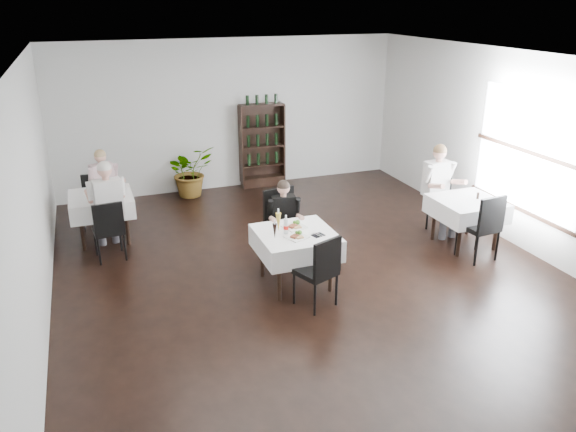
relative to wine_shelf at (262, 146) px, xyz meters
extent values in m
plane|color=black|center=(-0.60, -4.31, -0.85)|extent=(9.00, 9.00, 0.00)
plane|color=white|center=(-0.60, -4.31, 2.15)|extent=(9.00, 9.00, 0.00)
plane|color=silver|center=(-0.60, 0.19, 0.65)|extent=(7.00, 0.00, 7.00)
plane|color=silver|center=(-4.10, -4.31, 0.65)|extent=(0.00, 9.00, 9.00)
plane|color=silver|center=(2.90, -4.31, 0.65)|extent=(0.00, 9.00, 9.00)
cube|color=white|center=(2.88, -4.31, 0.70)|extent=(0.03, 2.20, 1.80)
cube|color=black|center=(2.86, -4.31, -0.22)|extent=(0.05, 2.30, 0.06)
cube|color=black|center=(0.00, 0.01, -0.75)|extent=(0.90, 0.28, 0.20)
cylinder|color=black|center=(-1.27, -4.68, -0.49)|extent=(0.06, 0.06, 0.71)
cylinder|color=black|center=(-1.27, -3.95, -0.49)|extent=(0.06, 0.06, 0.71)
cylinder|color=black|center=(-0.53, -4.68, -0.49)|extent=(0.06, 0.06, 0.71)
cylinder|color=black|center=(-0.53, -3.95, -0.49)|extent=(0.06, 0.06, 0.71)
cube|color=black|center=(-0.90, -4.31, -0.12)|extent=(0.85, 0.85, 0.04)
cube|color=white|center=(-0.90, -4.31, -0.23)|extent=(1.03, 1.03, 0.30)
cylinder|color=black|center=(-3.64, -2.15, -0.49)|extent=(0.06, 0.06, 0.71)
cylinder|color=black|center=(-3.64, -1.47, -0.49)|extent=(0.06, 0.06, 0.71)
cylinder|color=black|center=(-2.96, -2.15, -0.49)|extent=(0.06, 0.06, 0.71)
cylinder|color=black|center=(-2.96, -1.47, -0.49)|extent=(0.06, 0.06, 0.71)
cube|color=black|center=(-3.30, -1.81, -0.12)|extent=(0.80, 0.80, 0.04)
cube|color=white|center=(-3.30, -1.81, -0.23)|extent=(0.98, 0.98, 0.30)
cylinder|color=black|center=(1.76, -4.35, -0.49)|extent=(0.06, 0.06, 0.71)
cylinder|color=black|center=(1.76, -3.67, -0.49)|extent=(0.06, 0.06, 0.71)
cylinder|color=black|center=(2.44, -4.35, -0.49)|extent=(0.06, 0.06, 0.71)
cylinder|color=black|center=(2.44, -3.67, -0.49)|extent=(0.06, 0.06, 0.71)
cube|color=black|center=(2.10, -4.01, -0.12)|extent=(0.80, 0.80, 0.04)
cube|color=white|center=(2.10, -4.01, -0.23)|extent=(0.98, 0.98, 0.30)
imported|color=#25561D|center=(-1.55, -0.13, -0.34)|extent=(1.14, 1.07, 1.01)
cylinder|color=black|center=(-0.96, -3.91, -0.59)|extent=(0.04, 0.04, 0.51)
cylinder|color=black|center=(-1.05, -3.48, -0.59)|extent=(0.04, 0.04, 0.51)
cylinder|color=black|center=(-0.53, -3.82, -0.59)|extent=(0.04, 0.04, 0.51)
cylinder|color=black|center=(-0.62, -3.39, -0.59)|extent=(0.04, 0.04, 0.51)
cube|color=black|center=(-0.79, -3.65, -0.31)|extent=(0.60, 0.60, 0.08)
cube|color=black|center=(-0.83, -3.42, -0.01)|extent=(0.51, 0.16, 0.55)
cylinder|color=black|center=(-0.76, -4.69, -0.62)|extent=(0.03, 0.03, 0.45)
cylinder|color=black|center=(-0.61, -5.05, -0.62)|extent=(0.03, 0.03, 0.45)
cylinder|color=black|center=(-1.12, -4.83, -0.62)|extent=(0.03, 0.03, 0.45)
cylinder|color=black|center=(-0.98, -5.19, -0.62)|extent=(0.03, 0.03, 0.45)
cube|color=black|center=(-0.87, -4.94, -0.37)|extent=(0.58, 0.58, 0.07)
cube|color=black|center=(-0.79, -5.13, -0.11)|extent=(0.43, 0.21, 0.48)
cylinder|color=black|center=(-3.62, -1.39, -0.64)|extent=(0.03, 0.03, 0.41)
cylinder|color=black|center=(-3.55, -1.04, -0.64)|extent=(0.03, 0.03, 0.41)
cylinder|color=black|center=(-3.26, -1.46, -0.64)|extent=(0.03, 0.03, 0.41)
cylinder|color=black|center=(-3.20, -1.11, -0.64)|extent=(0.03, 0.03, 0.41)
cube|color=black|center=(-3.41, -1.25, -0.41)|extent=(0.48, 0.48, 0.06)
cube|color=black|center=(-3.37, -1.06, -0.16)|extent=(0.41, 0.12, 0.45)
cylinder|color=black|center=(-3.09, -2.38, -0.63)|extent=(0.03, 0.03, 0.43)
cylinder|color=black|center=(-3.05, -2.75, -0.63)|extent=(0.03, 0.03, 0.43)
cylinder|color=black|center=(-3.46, -2.41, -0.63)|extent=(0.03, 0.03, 0.43)
cylinder|color=black|center=(-3.43, -2.79, -0.63)|extent=(0.03, 0.03, 0.43)
cube|color=black|center=(-3.26, -2.58, -0.38)|extent=(0.47, 0.47, 0.07)
cube|color=black|center=(-3.24, -2.78, -0.13)|extent=(0.44, 0.09, 0.47)
cylinder|color=black|center=(1.94, -3.67, -0.61)|extent=(0.04, 0.04, 0.47)
cylinder|color=black|center=(1.91, -3.26, -0.61)|extent=(0.04, 0.04, 0.47)
cylinder|color=black|center=(2.35, -3.64, -0.61)|extent=(0.04, 0.04, 0.47)
cylinder|color=black|center=(2.32, -3.24, -0.61)|extent=(0.04, 0.04, 0.47)
cube|color=black|center=(2.13, -3.45, -0.35)|extent=(0.50, 0.50, 0.07)
cube|color=black|center=(2.11, -3.24, -0.07)|extent=(0.47, 0.08, 0.51)
cylinder|color=black|center=(2.17, -4.26, -0.61)|extent=(0.04, 0.04, 0.48)
cylinder|color=black|center=(2.21, -4.67, -0.61)|extent=(0.04, 0.04, 0.48)
cylinder|color=black|center=(1.75, -4.30, -0.61)|extent=(0.04, 0.04, 0.48)
cylinder|color=black|center=(1.80, -4.72, -0.61)|extent=(0.04, 0.04, 0.48)
cube|color=black|center=(1.98, -4.49, -0.34)|extent=(0.53, 0.53, 0.07)
cube|color=black|center=(2.01, -4.71, -0.06)|extent=(0.48, 0.10, 0.52)
cube|color=#44454C|center=(-0.91, -3.69, -0.35)|extent=(0.17, 0.38, 0.12)
cylinder|color=#44454C|center=(-0.93, -3.84, -0.63)|extent=(0.10, 0.10, 0.43)
cube|color=#44454C|center=(-0.74, -3.71, -0.35)|extent=(0.17, 0.38, 0.12)
cylinder|color=#44454C|center=(-0.76, -3.87, -0.63)|extent=(0.10, 0.10, 0.43)
cube|color=black|center=(-0.80, -3.53, -0.06)|extent=(0.38, 0.24, 0.48)
cylinder|color=tan|center=(-1.03, -3.74, -0.08)|extent=(0.11, 0.28, 0.14)
cylinder|color=tan|center=(-0.63, -3.80, -0.08)|extent=(0.11, 0.28, 0.14)
sphere|color=tan|center=(-0.80, -3.55, 0.30)|extent=(0.18, 0.18, 0.18)
sphere|color=black|center=(-0.80, -3.55, 0.33)|extent=(0.18, 0.18, 0.18)
cube|color=#44454C|center=(-3.25, -1.30, -0.32)|extent=(0.25, 0.41, 0.13)
cylinder|color=#44454C|center=(-3.20, -1.46, -0.62)|extent=(0.10, 0.10, 0.46)
cube|color=#44454C|center=(-3.08, -1.24, -0.32)|extent=(0.25, 0.41, 0.13)
cylinder|color=#44454C|center=(-3.02, -1.40, -0.62)|extent=(0.10, 0.10, 0.46)
cube|color=#C6A3A7|center=(-3.22, -1.10, -0.02)|extent=(0.42, 0.32, 0.51)
cylinder|color=tan|center=(-3.34, -1.41, -0.04)|extent=(0.17, 0.30, 0.14)
cylinder|color=tan|center=(-2.94, -1.27, -0.04)|extent=(0.17, 0.30, 0.14)
sphere|color=tan|center=(-3.22, -1.12, 0.37)|extent=(0.20, 0.20, 0.20)
sphere|color=olive|center=(-3.22, -1.12, 0.40)|extent=(0.20, 0.20, 0.20)
cube|color=#44454C|center=(-3.13, -2.19, -0.27)|extent=(0.20, 0.45, 0.14)
cylinder|color=#44454C|center=(-3.15, -2.01, -0.60)|extent=(0.11, 0.11, 0.50)
cube|color=#44454C|center=(-3.33, -2.22, -0.27)|extent=(0.20, 0.45, 0.14)
cylinder|color=#44454C|center=(-3.35, -2.04, -0.60)|extent=(0.11, 0.11, 0.50)
cube|color=silver|center=(-3.20, -2.40, 0.06)|extent=(0.44, 0.28, 0.56)
cylinder|color=tan|center=(-3.01, -2.09, 0.04)|extent=(0.13, 0.33, 0.16)
cylinder|color=tan|center=(-3.47, -2.16, 0.04)|extent=(0.13, 0.33, 0.16)
sphere|color=tan|center=(-3.20, -2.38, 0.49)|extent=(0.21, 0.21, 0.21)
sphere|color=beige|center=(-3.20, -2.38, 0.52)|extent=(0.21, 0.21, 0.21)
cube|color=#44454C|center=(1.89, -3.53, -0.26)|extent=(0.20, 0.45, 0.15)
cylinder|color=#44454C|center=(1.92, -3.72, -0.59)|extent=(0.12, 0.12, 0.51)
cube|color=#44454C|center=(2.10, -3.50, -0.26)|extent=(0.20, 0.45, 0.15)
cylinder|color=#44454C|center=(2.12, -3.69, -0.59)|extent=(0.12, 0.12, 0.51)
cube|color=silver|center=(1.97, -3.32, 0.08)|extent=(0.44, 0.28, 0.58)
cylinder|color=tan|center=(1.77, -3.63, 0.06)|extent=(0.12, 0.33, 0.16)
cylinder|color=tan|center=(2.25, -3.57, 0.06)|extent=(0.12, 0.33, 0.16)
sphere|color=tan|center=(1.98, -3.34, 0.52)|extent=(0.22, 0.22, 0.22)
sphere|color=brown|center=(1.98, -3.34, 0.55)|extent=(0.22, 0.22, 0.22)
cube|color=white|center=(-0.86, -4.14, -0.07)|extent=(0.34, 0.34, 0.02)
cube|color=#572619|center=(-0.89, -4.17, -0.04)|extent=(0.14, 0.13, 0.03)
sphere|color=#376D1D|center=(-0.79, -4.10, -0.02)|extent=(0.07, 0.07, 0.07)
cube|color=olive|center=(-0.83, -4.21, -0.05)|extent=(0.10, 0.08, 0.02)
cube|color=white|center=(-0.95, -4.48, -0.07)|extent=(0.34, 0.34, 0.02)
cube|color=#572619|center=(-0.98, -4.50, -0.05)|extent=(0.13, 0.13, 0.02)
sphere|color=#376D1D|center=(-0.89, -4.44, -0.03)|extent=(0.06, 0.06, 0.06)
cube|color=olive|center=(-0.93, -4.54, -0.05)|extent=(0.10, 0.08, 0.02)
cone|color=black|center=(-1.23, -4.41, 0.03)|extent=(0.06, 0.06, 0.21)
cylinder|color=silver|center=(-1.23, -4.41, 0.16)|extent=(0.02, 0.02, 0.05)
cone|color=gold|center=(-1.11, -4.20, 0.06)|extent=(0.08, 0.08, 0.27)
cylinder|color=silver|center=(-1.11, -4.20, 0.22)|extent=(0.02, 0.02, 0.07)
cylinder|color=silver|center=(-1.04, -4.30, 0.03)|extent=(0.06, 0.06, 0.21)
cylinder|color=#B6110A|center=(-1.04, -4.30, 0.01)|extent=(0.07, 0.07, 0.05)
cylinder|color=silver|center=(-1.04, -4.30, 0.16)|extent=(0.03, 0.03, 0.05)
cube|color=black|center=(-0.65, -4.51, -0.07)|extent=(0.19, 0.17, 0.01)
cylinder|color=silver|center=(-0.67, -4.51, -0.06)|extent=(0.06, 0.17, 0.01)
cylinder|color=silver|center=(-0.64, -4.51, -0.06)|extent=(0.07, 0.17, 0.01)
cylinder|color=black|center=(2.27, -4.04, -0.03)|extent=(0.05, 0.05, 0.10)
camera|label=1|loc=(-3.39, -10.81, 2.90)|focal=35.00mm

